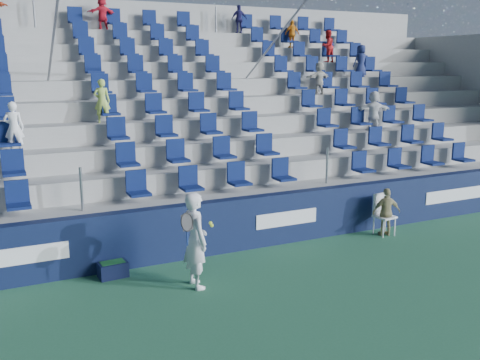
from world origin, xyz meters
name	(u,v)px	position (x,y,z in m)	size (l,w,h in m)	color
ground	(299,307)	(0.00, 0.00, 0.00)	(70.00, 70.00, 0.00)	#2B6544
sponsor_wall	(225,226)	(0.00, 3.15, 0.60)	(24.00, 0.32, 1.20)	#10193A
grandstand	(157,132)	(0.00, 8.24, 2.14)	(24.00, 8.17, 6.63)	#9D9E99
tennis_player	(196,240)	(-1.29, 1.61, 0.92)	(0.69, 0.68, 1.84)	silver
line_judge_chair	(382,211)	(4.03, 2.66, 0.58)	(0.50, 0.51, 1.01)	white
line_judge	(386,212)	(4.03, 2.50, 0.60)	(0.70, 0.29, 1.19)	tan
ball_bin	(113,269)	(-2.62, 2.75, 0.17)	(0.58, 0.40, 0.32)	#0F1537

